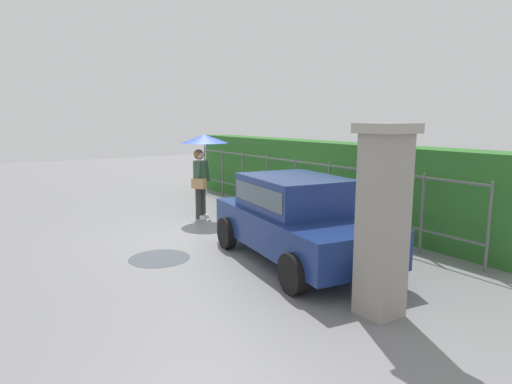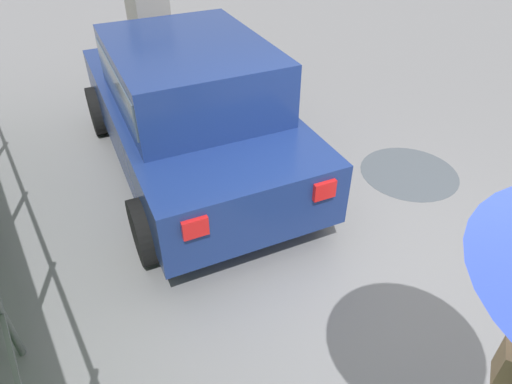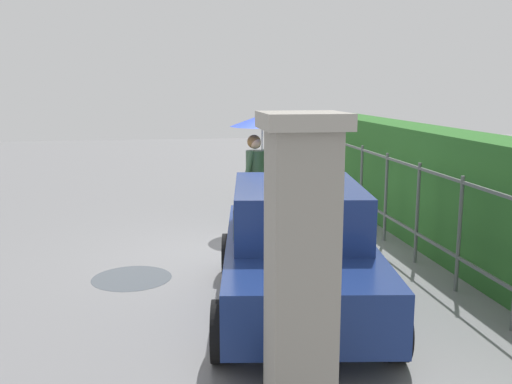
{
  "view_description": "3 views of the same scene",
  "coord_description": "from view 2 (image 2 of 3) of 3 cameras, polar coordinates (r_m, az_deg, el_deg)",
  "views": [
    {
      "loc": [
        8.18,
        -4.18,
        2.47
      ],
      "look_at": [
        0.76,
        0.78,
        0.98
      ],
      "focal_mm": 30.83,
      "sensor_mm": 36.0,
      "label": 1
    },
    {
      "loc": [
        -1.68,
        2.34,
        2.92
      ],
      "look_at": [
        0.59,
        0.87,
        0.88
      ],
      "focal_mm": 31.6,
      "sensor_mm": 36.0,
      "label": 2
    },
    {
      "loc": [
        8.67,
        -0.91,
        2.61
      ],
      "look_at": [
        0.01,
        0.46,
        0.98
      ],
      "focal_mm": 40.48,
      "sensor_mm": 36.0,
      "label": 3
    }
  ],
  "objects": [
    {
      "name": "ground_plane",
      "position": [
        4.1,
        15.18,
        -10.03
      ],
      "size": [
        40.0,
        40.0,
        0.0
      ],
      "primitive_type": "plane",
      "color": "slate"
    },
    {
      "name": "puddle_near",
      "position": [
        5.42,
        18.81,
        2.32
      ],
      "size": [
        1.09,
        1.09,
        0.0
      ],
      "primitive_type": "cylinder",
      "color": "#4C545B",
      "rests_on": "ground"
    },
    {
      "name": "gate_pillar",
      "position": [
        6.93,
        -13.64,
        22.18
      ],
      "size": [
        0.6,
        0.6,
        2.42
      ],
      "color": "gray",
      "rests_on": "ground"
    },
    {
      "name": "car",
      "position": [
        4.87,
        -8.4,
        10.97
      ],
      "size": [
        3.91,
        2.28,
        1.48
      ],
      "rotation": [
        0.0,
        0.0,
        -0.14
      ],
      "color": "navy",
      "rests_on": "ground"
    }
  ]
}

